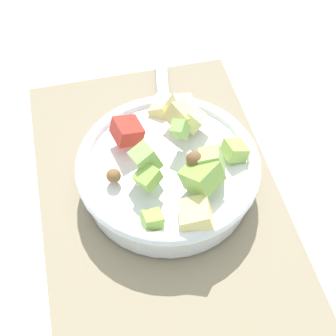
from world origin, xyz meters
name	(u,v)px	position (x,y,z in m)	size (l,w,h in m)	color
ground_plane	(160,197)	(0.00, 0.00, 0.00)	(2.40, 2.40, 0.00)	silver
placemat	(160,196)	(0.00, 0.00, 0.00)	(0.50, 0.32, 0.01)	gray
salad_bowl	(169,170)	(0.01, -0.02, 0.04)	(0.24, 0.24, 0.10)	white
serving_spoon	(162,80)	(0.21, -0.05, 0.01)	(0.25, 0.07, 0.01)	#B7B7BC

